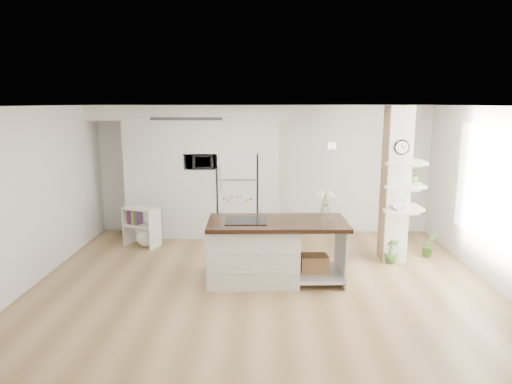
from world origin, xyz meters
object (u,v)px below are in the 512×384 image
(refrigerator, at_px, (238,194))
(bookshelf, at_px, (143,230))
(kitchen_island, at_px, (261,250))
(floor_plant_a, at_px, (429,244))

(refrigerator, relative_size, bookshelf, 2.28)
(kitchen_island, distance_m, bookshelf, 2.86)
(bookshelf, bearing_deg, floor_plant_a, 16.88)
(refrigerator, xyz_separation_m, kitchen_island, (0.50, -2.50, -0.38))
(bookshelf, xyz_separation_m, floor_plant_a, (5.33, -0.53, -0.10))
(floor_plant_a, bearing_deg, bookshelf, 174.37)
(refrigerator, distance_m, kitchen_island, 2.58)
(kitchen_island, height_order, floor_plant_a, kitchen_island)
(refrigerator, distance_m, floor_plant_a, 3.83)
(refrigerator, bearing_deg, floor_plant_a, -20.82)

